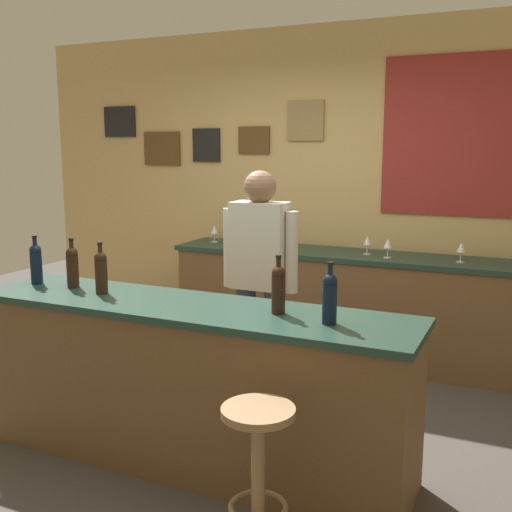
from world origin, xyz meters
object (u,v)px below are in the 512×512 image
at_px(wine_glass_b, 367,241).
at_px(coffee_mug, 230,238).
at_px(wine_bottle_d, 278,288).
at_px(wine_glass_c, 388,244).
at_px(bar_stool, 258,456).
at_px(wine_glass_a, 214,230).
at_px(bartender, 260,276).
at_px(wine_glass_d, 461,248).
at_px(wine_bottle_c, 101,271).
at_px(wine_bottle_b, 72,265).
at_px(wine_bottle_a, 36,262).
at_px(wine_bottle_e, 330,297).

bearing_deg(wine_glass_b, coffee_mug, 178.77).
relative_size(wine_bottle_d, wine_glass_c, 1.97).
distance_m(bar_stool, wine_glass_b, 2.69).
height_order(bar_stool, wine_glass_a, wine_glass_a).
bearing_deg(bartender, wine_glass_c, 65.27).
bearing_deg(coffee_mug, wine_glass_d, -1.92).
relative_size(wine_bottle_c, wine_glass_c, 1.97).
bearing_deg(wine_glass_d, wine_glass_c, -175.54).
bearing_deg(wine_bottle_d, wine_bottle_c, -177.97).
bearing_deg(bar_stool, wine_bottle_c, 155.74).
distance_m(bar_stool, wine_bottle_d, 0.87).
bearing_deg(wine_glass_c, bar_stool, -89.13).
bearing_deg(wine_bottle_c, wine_glass_a, 100.77).
height_order(wine_bottle_b, wine_bottle_d, same).
bearing_deg(wine_bottle_c, wine_bottle_a, 175.61).
height_order(wine_bottle_a, wine_glass_d, wine_bottle_a).
bearing_deg(bar_stool, wine_glass_a, 121.96).
bearing_deg(wine_bottle_a, wine_bottle_b, 2.83).
bearing_deg(bartender, coffee_mug, 124.29).
bearing_deg(bar_stool, wine_glass_c, 90.87).
xyz_separation_m(wine_bottle_b, wine_glass_d, (2.04, 1.95, -0.05)).
bearing_deg(wine_glass_a, wine_bottle_d, -53.94).
relative_size(wine_bottle_b, wine_glass_a, 1.97).
bearing_deg(coffee_mug, wine_glass_c, -4.30).
bearing_deg(wine_bottle_b, wine_bottle_c, -11.92).
distance_m(wine_bottle_c, wine_glass_b, 2.30).
distance_m(wine_glass_a, wine_glass_d, 2.18).
height_order(bartender, coffee_mug, bartender).
relative_size(wine_glass_c, coffee_mug, 1.24).
bearing_deg(coffee_mug, bar_stool, -60.53).
relative_size(bartender, wine_bottle_a, 5.29).
relative_size(bar_stool, wine_bottle_d, 2.22).
xyz_separation_m(bartender, wine_bottle_d, (0.43, -0.72, 0.12)).
distance_m(wine_glass_a, coffee_mug, 0.18).
height_order(bar_stool, wine_bottle_e, wine_bottle_e).
distance_m(wine_bottle_d, wine_glass_a, 2.55).
bearing_deg(bartender, bar_stool, -65.82).
bearing_deg(bartender, wine_glass_d, 48.61).
relative_size(wine_bottle_a, wine_glass_c, 1.97).
height_order(wine_glass_b, wine_glass_d, same).
bearing_deg(bartender, wine_bottle_d, -59.02).
bearing_deg(coffee_mug, wine_bottle_e, -52.30).
bearing_deg(wine_glass_b, wine_bottle_e, -80.28).
height_order(wine_bottle_c, wine_glass_a, wine_bottle_c).
distance_m(wine_bottle_e, wine_glass_b, 2.11).
height_order(wine_bottle_a, wine_bottle_b, same).
distance_m(wine_bottle_a, wine_bottle_c, 0.54).
bearing_deg(coffee_mug, wine_glass_b, -1.23).
bearing_deg(wine_glass_d, bartender, -131.39).
height_order(bar_stool, wine_bottle_c, wine_bottle_c).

